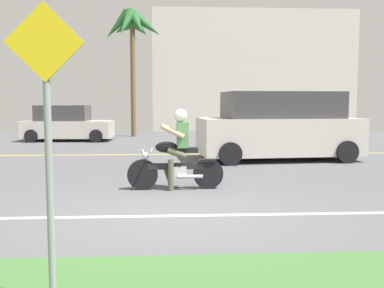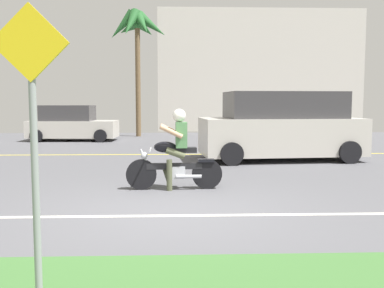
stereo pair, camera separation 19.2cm
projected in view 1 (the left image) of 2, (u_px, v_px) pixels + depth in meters
The scene contains 9 objects.
ground at pixel (173, 179), 9.95m from camera, with size 56.00×30.00×0.04m, color #545459.
lane_line_near at pixel (176, 216), 6.66m from camera, with size 50.40×0.12×0.01m, color silver.
lane_line_far at pixel (171, 154), 14.51m from camera, with size 50.40×0.12×0.01m, color yellow.
motorcyclist at pixel (176, 156), 8.65m from camera, with size 1.91×0.62×1.60m.
suv_nearby at pixel (279, 127), 13.14m from camera, with size 4.99×2.55×2.03m.
parked_car_1 at pixel (67, 124), 19.57m from camera, with size 3.93×1.94×1.59m.
palm_tree_0 at pixel (132, 30), 21.68m from camera, with size 3.13×3.14×6.31m.
street_sign at pixel (48, 127), 3.50m from camera, with size 0.62×0.06×2.50m.
building_far at pixel (250, 73), 27.79m from camera, with size 12.26×4.00×7.22m, color beige.
Camera 1 is at (-0.13, -6.84, 1.72)m, focal length 40.97 mm.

